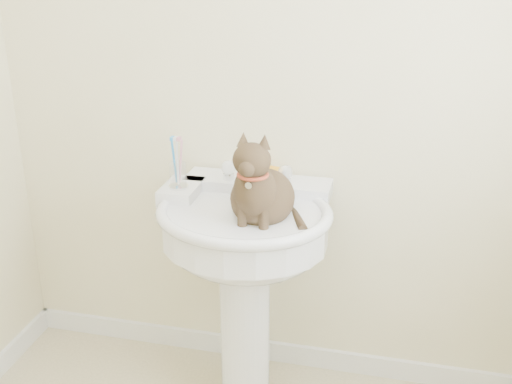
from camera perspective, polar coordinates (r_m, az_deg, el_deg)
The scene contains 7 objects.
wall_back at distance 2.34m, azimuth 2.08°, elevation 10.69°, with size 2.20×0.00×2.50m, color beige, non-canonical shape.
baseboard_back at distance 2.83m, azimuth 1.69°, elevation -13.96°, with size 2.20×0.02×0.09m, color white.
pedestal_sink at distance 2.27m, azimuth -1.06°, elevation -4.96°, with size 0.63×0.62×0.86m.
faucet at distance 2.32m, azimuth -0.08°, elevation 1.76°, with size 0.28×0.12×0.14m.
soap_bar at distance 2.40m, azimuth 1.08°, elevation 1.82°, with size 0.09×0.06×0.03m, color orange.
toothbrush_cup at distance 2.30m, azimuth -6.95°, elevation 1.56°, with size 0.07×0.07×0.19m.
cat at distance 2.12m, azimuth 0.41°, elevation -0.05°, with size 0.24×0.30×0.44m.
Camera 1 is at (0.45, -1.14, 1.73)m, focal length 45.00 mm.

